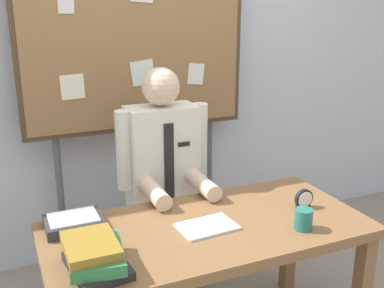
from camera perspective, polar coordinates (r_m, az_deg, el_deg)
back_wall at (r=3.18m, az=-7.93°, el=10.10°), size 6.40×0.08×2.70m
desk at (r=2.26m, az=1.93°, el=-12.12°), size 1.53×0.73×0.72m
person at (r=2.76m, az=-3.53°, el=-6.08°), size 0.55×0.56×1.39m
bulletin_board at (r=2.97m, az=-6.95°, el=12.87°), size 1.46×0.09×2.16m
book_stack at (r=1.89m, az=-11.87°, el=-13.34°), size 0.25×0.32×0.13m
open_notebook at (r=2.19m, az=1.87°, el=-10.15°), size 0.28×0.20×0.01m
desk_clock at (r=2.44m, az=13.64°, el=-6.68°), size 0.10×0.04×0.10m
coffee_mug at (r=2.22m, az=13.59°, el=-9.01°), size 0.08×0.08×0.10m
paper_tray at (r=2.25m, az=-14.40°, el=-9.36°), size 0.26×0.20×0.06m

